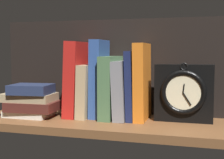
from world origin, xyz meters
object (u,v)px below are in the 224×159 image
at_px(book_red_requiem, 77,79).
at_px(book_tan_shortstories, 89,90).
at_px(book_gray_chess, 123,90).
at_px(framed_clock, 184,93).
at_px(book_blue_modern, 99,79).
at_px(book_orange_pandolfini, 142,82).
at_px(book_green_romantic, 111,87).
at_px(book_navy_bierce, 133,85).
at_px(book_stack_side, 31,101).

relative_size(book_red_requiem, book_tan_shortstories, 1.44).
relative_size(book_gray_chess, framed_clock, 1.02).
xyz_separation_m(book_red_requiem, framed_clock, (0.36, -0.00, -0.04)).
relative_size(book_red_requiem, book_blue_modern, 0.98).
bearing_deg(book_blue_modern, book_orange_pandolfini, 0.00).
xyz_separation_m(book_tan_shortstories, book_green_romantic, (0.08, 0.00, 0.01)).
distance_m(book_navy_bierce, framed_clock, 0.16).
bearing_deg(book_blue_modern, book_stack_side, -164.13).
distance_m(book_blue_modern, framed_clock, 0.28).
relative_size(book_green_romantic, framed_clock, 1.10).
height_order(book_red_requiem, book_navy_bierce, book_red_requiem).
bearing_deg(book_navy_bierce, book_blue_modern, 180.00).
xyz_separation_m(book_tan_shortstories, book_gray_chess, (0.12, -0.00, 0.01)).
relative_size(book_navy_bierce, book_stack_side, 1.15).
xyz_separation_m(book_gray_chess, book_navy_bierce, (0.03, 0.00, 0.02)).
xyz_separation_m(book_red_requiem, book_orange_pandolfini, (0.23, 0.00, -0.00)).
bearing_deg(book_navy_bierce, book_tan_shortstories, 180.00).
height_order(book_green_romantic, framed_clock, book_green_romantic).
distance_m(book_tan_shortstories, framed_clock, 0.32).
bearing_deg(book_gray_chess, book_orange_pandolfini, 0.00).
distance_m(book_navy_bierce, book_orange_pandolfini, 0.03).
relative_size(book_blue_modern, book_gray_chess, 1.36).
relative_size(book_tan_shortstories, framed_clock, 0.94).
bearing_deg(framed_clock, book_tan_shortstories, 179.54).
relative_size(book_gray_chess, book_navy_bierce, 0.86).
height_order(book_gray_chess, book_navy_bierce, book_navy_bierce).
distance_m(book_red_requiem, book_navy_bierce, 0.20).
height_order(book_blue_modern, book_orange_pandolfini, book_blue_modern).
relative_size(book_orange_pandolfini, book_stack_side, 1.28).
xyz_separation_m(book_blue_modern, book_stack_side, (-0.22, -0.06, -0.08)).
xyz_separation_m(book_blue_modern, framed_clock, (0.28, -0.00, -0.04)).
height_order(book_green_romantic, book_navy_bierce, book_navy_bierce).
distance_m(book_gray_chess, framed_clock, 0.20).
bearing_deg(book_tan_shortstories, book_navy_bierce, 0.00).
height_order(book_red_requiem, book_orange_pandolfini, book_red_requiem).
bearing_deg(book_stack_side, book_blue_modern, 15.87).
xyz_separation_m(book_navy_bierce, book_orange_pandolfini, (0.03, 0.00, 0.01)).
relative_size(book_green_romantic, book_stack_side, 1.06).
distance_m(book_red_requiem, book_stack_side, 0.17).
relative_size(book_blue_modern, framed_clock, 1.39).
bearing_deg(book_red_requiem, book_stack_side, -156.25).
height_order(book_red_requiem, framed_clock, book_red_requiem).
distance_m(book_blue_modern, book_stack_side, 0.24).
relative_size(book_tan_shortstories, book_gray_chess, 0.93).
bearing_deg(framed_clock, book_red_requiem, 179.59).
bearing_deg(book_blue_modern, book_gray_chess, -0.00).
bearing_deg(book_green_romantic, book_red_requiem, 180.00).
relative_size(book_navy_bierce, book_orange_pandolfini, 0.90).
bearing_deg(book_green_romantic, book_tan_shortstories, 180.00).
distance_m(book_tan_shortstories, book_stack_side, 0.20).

